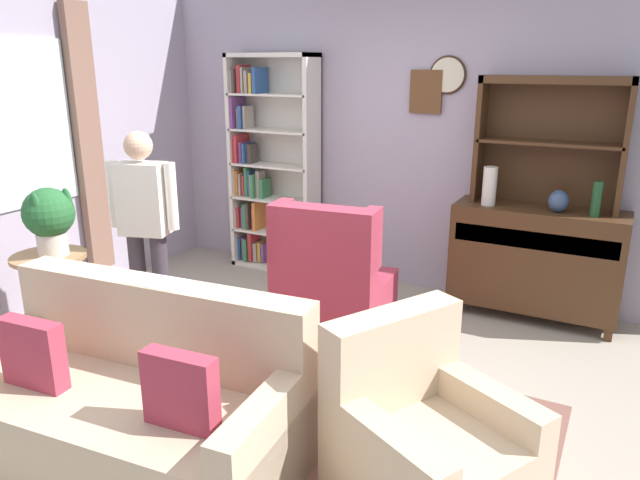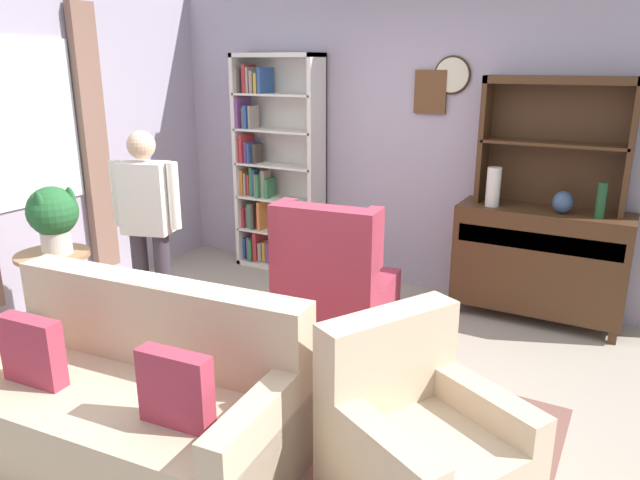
{
  "view_description": "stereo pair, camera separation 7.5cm",
  "coord_description": "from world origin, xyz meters",
  "px_view_note": "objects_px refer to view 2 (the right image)",
  "views": [
    {
      "loc": [
        1.76,
        -2.93,
        2.02
      ],
      "look_at": [
        0.1,
        0.2,
        0.95
      ],
      "focal_mm": 33.22,
      "sensor_mm": 36.0,
      "label": 1
    },
    {
      "loc": [
        1.83,
        -2.89,
        2.02
      ],
      "look_at": [
        0.1,
        0.2,
        0.95
      ],
      "focal_mm": 33.22,
      "sensor_mm": 36.0,
      "label": 2
    }
  ],
  "objects_px": {
    "vase_round": "(563,202)",
    "potted_plant_large": "(53,215)",
    "sideboard_hutch": "(556,125)",
    "sideboard": "(539,260)",
    "potted_plant_small": "(119,310)",
    "bottle_wine": "(601,201)",
    "armchair_floral": "(420,447)",
    "wingback_chair": "(334,287)",
    "bookshelf": "(273,165)",
    "couch_floral": "(130,403)",
    "vase_tall": "(493,187)",
    "plant_stand": "(57,288)",
    "person_reading": "(148,221)"
  },
  "relations": [
    {
      "from": "sideboard",
      "to": "vase_round",
      "type": "relative_size",
      "value": 7.65
    },
    {
      "from": "armchair_floral",
      "to": "sideboard_hutch",
      "type": "bearing_deg",
      "value": 87.87
    },
    {
      "from": "bookshelf",
      "to": "armchair_floral",
      "type": "xyz_separation_m",
      "value": [
        2.49,
        -2.54,
        -0.75
      ]
    },
    {
      "from": "couch_floral",
      "to": "wingback_chair",
      "type": "xyz_separation_m",
      "value": [
        0.23,
        1.83,
        0.07
      ]
    },
    {
      "from": "sideboard_hutch",
      "to": "sideboard",
      "type": "bearing_deg",
      "value": -90.0
    },
    {
      "from": "bottle_wine",
      "to": "plant_stand",
      "type": "distance_m",
      "value": 4.02
    },
    {
      "from": "couch_floral",
      "to": "potted_plant_small",
      "type": "relative_size",
      "value": 6.73
    },
    {
      "from": "wingback_chair",
      "to": "sideboard_hutch",
      "type": "bearing_deg",
      "value": 41.42
    },
    {
      "from": "sideboard_hutch",
      "to": "vase_round",
      "type": "distance_m",
      "value": 0.6
    },
    {
      "from": "sideboard",
      "to": "vase_tall",
      "type": "bearing_deg",
      "value": -168.37
    },
    {
      "from": "sideboard_hutch",
      "to": "bottle_wine",
      "type": "relative_size",
      "value": 4.15
    },
    {
      "from": "bookshelf",
      "to": "vase_round",
      "type": "bearing_deg",
      "value": -3.18
    },
    {
      "from": "bottle_wine",
      "to": "wingback_chair",
      "type": "bearing_deg",
      "value": -150.69
    },
    {
      "from": "sideboard",
      "to": "vase_tall",
      "type": "height_order",
      "value": "vase_tall"
    },
    {
      "from": "sideboard",
      "to": "couch_floral",
      "type": "distance_m",
      "value": 3.26
    },
    {
      "from": "sideboard_hutch",
      "to": "vase_tall",
      "type": "xyz_separation_m",
      "value": [
        -0.39,
        -0.19,
        -0.49
      ]
    },
    {
      "from": "sideboard",
      "to": "bottle_wine",
      "type": "xyz_separation_m",
      "value": [
        0.39,
        -0.09,
        0.54
      ]
    },
    {
      "from": "sideboard",
      "to": "bottle_wine",
      "type": "distance_m",
      "value": 0.67
    },
    {
      "from": "sideboard",
      "to": "armchair_floral",
      "type": "xyz_separation_m",
      "value": [
        -0.1,
        -2.45,
        -0.22
      ]
    },
    {
      "from": "bookshelf",
      "to": "vase_tall",
      "type": "distance_m",
      "value": 2.2
    },
    {
      "from": "vase_tall",
      "to": "plant_stand",
      "type": "distance_m",
      "value": 3.4
    },
    {
      "from": "sideboard_hutch",
      "to": "couch_floral",
      "type": "height_order",
      "value": "sideboard_hutch"
    },
    {
      "from": "vase_round",
      "to": "potted_plant_small",
      "type": "distance_m",
      "value": 3.5
    },
    {
      "from": "bookshelf",
      "to": "armchair_floral",
      "type": "relative_size",
      "value": 2.02
    },
    {
      "from": "bookshelf",
      "to": "sideboard",
      "type": "xyz_separation_m",
      "value": [
        2.58,
        -0.08,
        -0.53
      ]
    },
    {
      "from": "potted_plant_large",
      "to": "potted_plant_small",
      "type": "distance_m",
      "value": 0.91
    },
    {
      "from": "sideboard",
      "to": "potted_plant_small",
      "type": "relative_size",
      "value": 4.69
    },
    {
      "from": "sideboard",
      "to": "sideboard_hutch",
      "type": "distance_m",
      "value": 1.06
    },
    {
      "from": "vase_tall",
      "to": "armchair_floral",
      "type": "height_order",
      "value": "vase_tall"
    },
    {
      "from": "sideboard",
      "to": "potted_plant_small",
      "type": "xyz_separation_m",
      "value": [
        -2.79,
        -1.79,
        -0.35
      ]
    },
    {
      "from": "bottle_wine",
      "to": "potted_plant_large",
      "type": "distance_m",
      "value": 3.93
    },
    {
      "from": "vase_tall",
      "to": "person_reading",
      "type": "height_order",
      "value": "person_reading"
    },
    {
      "from": "wingback_chair",
      "to": "person_reading",
      "type": "distance_m",
      "value": 1.46
    },
    {
      "from": "bottle_wine",
      "to": "vase_tall",
      "type": "bearing_deg",
      "value": 179.34
    },
    {
      "from": "sideboard",
      "to": "couch_floral",
      "type": "height_order",
      "value": "sideboard"
    },
    {
      "from": "bookshelf",
      "to": "sideboard",
      "type": "relative_size",
      "value": 1.62
    },
    {
      "from": "vase_round",
      "to": "potted_plant_large",
      "type": "bearing_deg",
      "value": -146.12
    },
    {
      "from": "sideboard",
      "to": "armchair_floral",
      "type": "relative_size",
      "value": 1.25
    },
    {
      "from": "wingback_chair",
      "to": "potted_plant_large",
      "type": "distance_m",
      "value": 2.08
    },
    {
      "from": "potted_plant_large",
      "to": "person_reading",
      "type": "height_order",
      "value": "person_reading"
    },
    {
      "from": "sideboard",
      "to": "plant_stand",
      "type": "xyz_separation_m",
      "value": [
        -3.0,
        -2.16,
        -0.08
      ]
    },
    {
      "from": "bookshelf",
      "to": "sideboard_hutch",
      "type": "distance_m",
      "value": 2.64
    },
    {
      "from": "vase_tall",
      "to": "potted_plant_large",
      "type": "relative_size",
      "value": 0.63
    },
    {
      "from": "plant_stand",
      "to": "potted_plant_large",
      "type": "xyz_separation_m",
      "value": [
        0.04,
        0.02,
        0.55
      ]
    },
    {
      "from": "potted_plant_large",
      "to": "potted_plant_small",
      "type": "relative_size",
      "value": 1.76
    },
    {
      "from": "sideboard",
      "to": "vase_round",
      "type": "bearing_deg",
      "value": -27.17
    },
    {
      "from": "bottle_wine",
      "to": "potted_plant_small",
      "type": "xyz_separation_m",
      "value": [
        -3.18,
        -1.7,
        -0.89
      ]
    },
    {
      "from": "vase_round",
      "to": "bookshelf",
      "type": "bearing_deg",
      "value": 176.82
    },
    {
      "from": "bottle_wine",
      "to": "couch_floral",
      "type": "distance_m",
      "value": 3.46
    },
    {
      "from": "sideboard",
      "to": "bottle_wine",
      "type": "bearing_deg",
      "value": -12.89
    }
  ]
}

